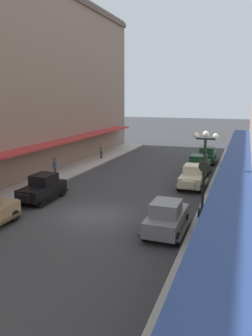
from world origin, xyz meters
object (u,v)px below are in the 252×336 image
parked_car_3 (167,216)px  pedestrian_2 (55,168)px  parked_car_5 (193,176)px  lamp_post_with_clock (204,171)px  pedestrian_3 (101,151)px  pedestrian_1 (242,181)px  parked_car_4 (199,164)px  fire_hydrant (53,178)px  parked_car_0 (207,155)px  parked_car_2 (42,187)px  pedestrian_0 (238,160)px  pedestrian_4 (240,159)px

parked_car_3 → pedestrian_2: parked_car_3 is taller
parked_car_5 → lamp_post_with_clock: lamp_post_with_clock is taller
pedestrian_3 → pedestrian_1: bearing=-29.8°
parked_car_4 → pedestrian_2: (-11.85, -6.35, 0.07)m
parked_car_5 → pedestrian_2: parked_car_5 is taller
parked_car_3 → fire_hydrant: bearing=149.2°
parked_car_3 → fire_hydrant: 13.08m
fire_hydrant → pedestrian_1: size_ratio=0.49×
parked_car_0 → fire_hydrant: 17.48m
parked_car_2 → pedestrian_0: (12.69, 15.25, 0.07)m
lamp_post_with_clock → pedestrian_0: 15.37m
parked_car_3 → parked_car_5: same height
fire_hydrant → parked_car_4: bearing=36.8°
parked_car_5 → fire_hydrant: bearing=-165.0°
parked_car_5 → pedestrian_2: size_ratio=2.55×
parked_car_0 → lamp_post_with_clock: (1.72, -17.48, 2.04)m
pedestrian_2 → pedestrian_3: size_ratio=1.00×
parked_car_0 → pedestrian_2: size_ratio=2.56×
parked_car_2 → parked_car_5: 11.78m
pedestrian_0 → pedestrian_1: (0.50, -8.70, 0.00)m
lamp_post_with_clock → fire_hydrant: bearing=162.8°
parked_car_5 → fire_hydrant: (-11.12, -2.99, -0.38)m
parked_car_3 → pedestrian_0: (3.11, 17.91, 0.07)m
pedestrian_0 → parked_car_2: bearing=-129.8°
fire_hydrant → pedestrian_3: 11.50m
pedestrian_4 → parked_car_5: bearing=-110.6°
fire_hydrant → parked_car_3: bearing=-30.8°
pedestrian_1 → pedestrian_3: 18.00m
parked_car_0 → parked_car_2: size_ratio=1.00×
parked_car_5 → pedestrian_3: 14.60m
pedestrian_0 → pedestrian_2: size_ratio=1.00×
parked_car_5 → pedestrian_1: size_ratio=2.55×
lamp_post_with_clock → pedestrian_3: size_ratio=3.09×
fire_hydrant → pedestrian_3: size_ratio=0.49×
pedestrian_2 → pedestrian_3: same height
parked_car_3 → pedestrian_3: parked_car_3 is taller
pedestrian_3 → pedestrian_2: bearing=-91.1°
parked_car_2 → pedestrian_3: bearing=98.9°
parked_car_0 → parked_car_5: bearing=-89.5°
parked_car_2 → parked_car_3: bearing=-15.5°
pedestrian_0 → pedestrian_1: bearing=-86.7°
parked_car_0 → pedestrian_1: (3.82, -11.03, 0.07)m
parked_car_5 → parked_car_0: bearing=90.5°
parked_car_3 → lamp_post_with_clock: (1.52, 2.76, 2.04)m
parked_car_0 → parked_car_3: bearing=-89.4°
parked_car_4 → lamp_post_with_clock: lamp_post_with_clock is taller
pedestrian_2 → parked_car_3: bearing=-34.8°
lamp_post_with_clock → pedestrian_1: bearing=72.0°
pedestrian_0 → pedestrian_3: (-15.11, 0.25, 0.00)m
pedestrian_0 → pedestrian_1: 8.72m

